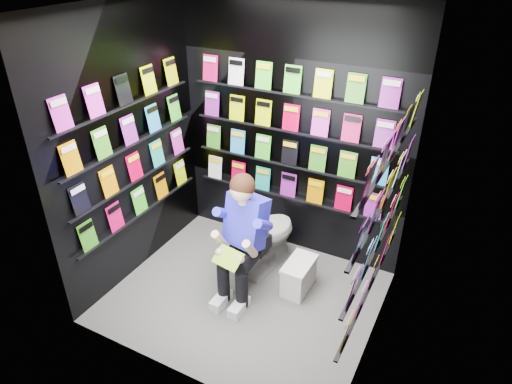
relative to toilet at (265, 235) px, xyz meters
The scene contains 14 objects.
floor 0.65m from the toilet, 85.01° to the right, with size 2.40×2.40×0.00m, color #5F5F5D.
ceiling 2.30m from the toilet, 85.01° to the right, with size 2.40×2.40×0.00m, color white.
wall_back 1.04m from the toilet, 84.32° to the left, with size 2.40×0.04×2.60m, color black.
wall_front 1.79m from the toilet, 88.26° to the right, with size 2.40×0.04×2.60m, color black.
wall_left 1.58m from the toilet, 155.22° to the right, with size 0.04×2.00×2.60m, color black.
wall_right 1.65m from the toilet, 23.14° to the right, with size 0.04×2.00×2.60m, color black.
comics_back 1.04m from the toilet, 83.93° to the left, with size 2.10×0.06×1.37m, color #C50A52, non-canonical shape.
comics_left 1.56m from the toilet, 154.64° to the right, with size 0.06×1.70×1.37m, color #C50A52, non-canonical shape.
comics_right 1.63m from the toilet, 23.64° to the right, with size 0.06×1.70×1.37m, color #C50A52, non-canonical shape.
toilet is the anchor object (origin of this frame).
longbox 0.55m from the toilet, 23.03° to the right, with size 0.22×0.39×0.29m, color white.
longbox_lid 0.50m from the toilet, 23.03° to the right, with size 0.24×0.41×0.03m, color white.
reader 0.55m from the toilet, 90.00° to the right, with size 0.50×0.74×1.35m, color #2C28DC, non-canonical shape.
held_comic 0.76m from the toilet, 90.00° to the right, with size 0.26×0.01×0.18m, color green.
Camera 1 is at (1.63, -2.89, 3.03)m, focal length 32.00 mm.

